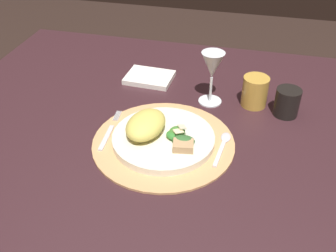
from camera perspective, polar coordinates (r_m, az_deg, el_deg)
name	(u,v)px	position (r m, az deg, el deg)	size (l,w,h in m)	color
dining_table	(158,162)	(1.17, -1.48, -5.24)	(1.29, 1.08, 0.75)	#361D22
placemat	(163,142)	(1.01, -0.66, -2.40)	(0.37, 0.37, 0.01)	tan
dinner_plate	(163,139)	(1.00, -0.67, -1.84)	(0.26, 0.26, 0.02)	white
pasta_serving	(146,125)	(0.99, -3.24, 0.19)	(0.13, 0.09, 0.05)	#DFCD5C
salad_greens	(179,136)	(0.98, 1.63, -1.47)	(0.08, 0.08, 0.03)	#427B2F
bread_piece	(183,146)	(0.95, 2.23, -2.89)	(0.05, 0.04, 0.02)	tan
fork	(109,132)	(1.05, -8.55, -0.88)	(0.02, 0.17, 0.00)	silver
spoon	(224,143)	(1.01, 8.08, -2.48)	(0.03, 0.14, 0.01)	silver
napkin	(149,77)	(1.29, -2.71, 7.07)	(0.15, 0.11, 0.02)	white
wine_glass	(212,68)	(1.13, 6.47, 8.44)	(0.07, 0.07, 0.16)	silver
amber_tumbler	(255,91)	(1.17, 12.52, 4.93)	(0.07, 0.07, 0.09)	gold
dark_tumbler	(287,102)	(1.15, 16.93, 3.33)	(0.07, 0.07, 0.08)	black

